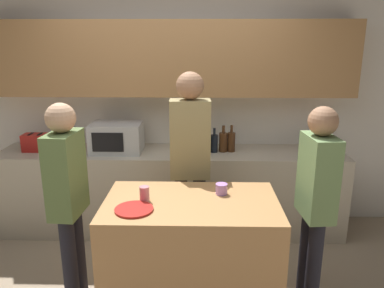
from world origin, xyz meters
The scene contains 16 objects.
back_wall centered at (0.00, 1.66, 1.54)m, with size 6.40×0.40×2.70m.
back_counter centered at (0.00, 1.39, 0.44)m, with size 3.60×0.62×0.88m.
kitchen_island centered at (0.25, 0.09, 0.45)m, with size 1.24×0.74×0.91m.
microwave centered at (-0.56, 1.38, 1.03)m, with size 0.52×0.39×0.30m.
toaster centered at (-1.41, 1.38, 0.97)m, with size 0.26×0.16×0.18m.
potted_plant centered at (1.46, 1.38, 1.08)m, with size 0.14×0.14×0.40m.
bottle_0 centered at (0.37, 1.34, 1.01)m, with size 0.08×0.08×0.33m.
bottle_1 centered at (0.45, 1.38, 0.98)m, with size 0.08×0.08×0.25m.
bottle_2 centered at (0.55, 1.40, 0.99)m, with size 0.09×0.09×0.28m.
bottle_3 centered at (0.63, 1.41, 0.99)m, with size 0.08×0.08×0.28m.
plate_on_island centered at (-0.13, -0.07, 0.91)m, with size 0.26×0.26×0.01m.
cup_0 centered at (-0.08, 0.08, 0.96)m, with size 0.07×0.07×0.11m.
cup_1 centered at (0.47, 0.22, 0.95)m, with size 0.09×0.09×0.08m.
person_left centered at (1.15, 0.17, 0.93)m, with size 0.22×0.36×1.58m.
person_center centered at (0.22, 0.72, 1.06)m, with size 0.35×0.23×1.76m.
person_right centered at (-0.65, 0.15, 0.94)m, with size 0.21×0.35×1.60m.
Camera 1 is at (0.31, -2.35, 2.01)m, focal length 35.00 mm.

